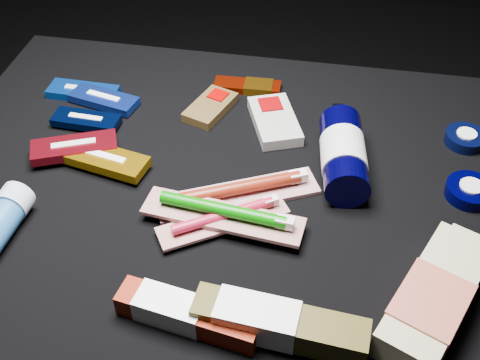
% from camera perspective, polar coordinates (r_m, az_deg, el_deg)
% --- Properties ---
extents(ground, '(3.00, 3.00, 0.00)m').
position_cam_1_polar(ground, '(1.23, -0.80, -14.66)').
color(ground, black).
rests_on(ground, ground).
extents(cloth_table, '(0.98, 0.78, 0.40)m').
position_cam_1_polar(cloth_table, '(1.06, -0.90, -8.93)').
color(cloth_table, black).
rests_on(cloth_table, ground).
extents(luna_bar_0, '(0.13, 0.05, 0.02)m').
position_cam_1_polar(luna_bar_0, '(1.14, -14.65, 8.09)').
color(luna_bar_0, '#0B45BA').
rests_on(luna_bar_0, cloth_table).
extents(luna_bar_1, '(0.13, 0.07, 0.02)m').
position_cam_1_polar(luna_bar_1, '(1.11, -12.77, 7.47)').
color(luna_bar_1, '#142F9C').
rests_on(luna_bar_1, cloth_table).
extents(luna_bar_2, '(0.12, 0.05, 0.02)m').
position_cam_1_polar(luna_bar_2, '(1.06, -14.38, 5.51)').
color(luna_bar_2, black).
rests_on(luna_bar_2, cloth_table).
extents(luna_bar_3, '(0.14, 0.08, 0.02)m').
position_cam_1_polar(luna_bar_3, '(0.97, -12.63, 1.89)').
color(luna_bar_3, '#AC7809').
rests_on(luna_bar_3, cloth_table).
extents(luna_bar_4, '(0.14, 0.10, 0.02)m').
position_cam_1_polar(luna_bar_4, '(1.00, -15.43, 3.00)').
color(luna_bar_4, maroon).
rests_on(luna_bar_4, cloth_table).
extents(clif_bar_0, '(0.09, 0.12, 0.02)m').
position_cam_1_polar(clif_bar_0, '(1.07, -2.71, 7.04)').
color(clif_bar_0, '#4A3619').
rests_on(clif_bar_0, cloth_table).
extents(clif_bar_1, '(0.11, 0.14, 0.02)m').
position_cam_1_polar(clif_bar_1, '(1.04, 3.23, 5.80)').
color(clif_bar_1, '#A2A29B').
rests_on(clif_bar_1, cloth_table).
extents(power_bar, '(0.12, 0.04, 0.02)m').
position_cam_1_polar(power_bar, '(1.12, 1.06, 8.84)').
color(power_bar, maroon).
rests_on(power_bar, cloth_table).
extents(lotion_bottle, '(0.09, 0.22, 0.07)m').
position_cam_1_polar(lotion_bottle, '(0.94, 9.77, 2.43)').
color(lotion_bottle, black).
rests_on(lotion_bottle, cloth_table).
extents(cream_tin_upper, '(0.07, 0.07, 0.02)m').
position_cam_1_polar(cream_tin_upper, '(1.06, 20.59, 3.73)').
color(cream_tin_upper, black).
rests_on(cream_tin_upper, cloth_table).
extents(cream_tin_lower, '(0.07, 0.07, 0.02)m').
position_cam_1_polar(cream_tin_lower, '(0.97, 20.97, -0.98)').
color(cream_tin_lower, black).
rests_on(cream_tin_lower, cloth_table).
extents(bodywash_bottle, '(0.16, 0.23, 0.05)m').
position_cam_1_polar(bodywash_bottle, '(0.80, 17.91, -10.75)').
color(bodywash_bottle, tan).
rests_on(bodywash_bottle, cloth_table).
extents(deodorant_stick, '(0.05, 0.12, 0.05)m').
position_cam_1_polar(deodorant_stick, '(0.90, -21.79, -3.76)').
color(deodorant_stick, '#24578E').
rests_on(deodorant_stick, cloth_table).
extents(toothbrush_pack_0, '(0.25, 0.16, 0.03)m').
position_cam_1_polar(toothbrush_pack_0, '(0.90, 0.02, -1.11)').
color(toothbrush_pack_0, silver).
rests_on(toothbrush_pack_0, cloth_table).
extents(toothbrush_pack_1, '(0.19, 0.14, 0.02)m').
position_cam_1_polar(toothbrush_pack_1, '(0.86, -1.43, -3.61)').
color(toothbrush_pack_1, '#B5ADA8').
rests_on(toothbrush_pack_1, cloth_table).
extents(toothbrush_pack_2, '(0.24, 0.08, 0.03)m').
position_cam_1_polar(toothbrush_pack_2, '(0.85, -1.44, -3.21)').
color(toothbrush_pack_2, beige).
rests_on(toothbrush_pack_2, cloth_table).
extents(toothpaste_carton_red, '(0.18, 0.07, 0.04)m').
position_cam_1_polar(toothpaste_carton_red, '(0.76, -5.54, -12.41)').
color(toothpaste_carton_red, maroon).
rests_on(toothpaste_carton_red, cloth_table).
extents(toothpaste_carton_green, '(0.21, 0.06, 0.04)m').
position_cam_1_polar(toothpaste_carton_green, '(0.74, 2.99, -13.35)').
color(toothpaste_carton_green, '#3E340E').
rests_on(toothpaste_carton_green, cloth_table).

